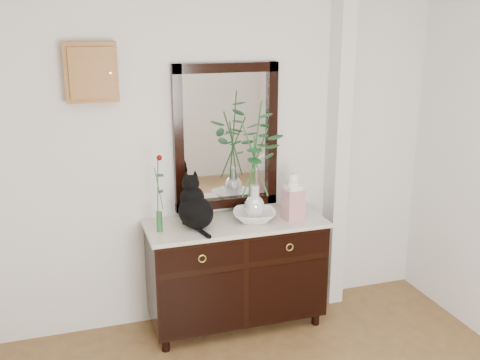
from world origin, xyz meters
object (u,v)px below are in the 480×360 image
object	(u,v)px
sideboard	(236,268)
lotus_bowl	(254,216)
cat	(196,202)
ginger_jar	(293,196)

from	to	relation	value
sideboard	lotus_bowl	xyz separation A→B (m)	(0.14, -0.02, 0.42)
cat	ginger_jar	distance (m)	0.73
cat	lotus_bowl	distance (m)	0.47
sideboard	ginger_jar	distance (m)	0.71
sideboard	cat	size ratio (longest dim) A/B	3.46
sideboard	lotus_bowl	size ratio (longest dim) A/B	4.17
sideboard	cat	xyz separation A→B (m)	(-0.31, -0.02, 0.57)
lotus_bowl	ginger_jar	distance (m)	0.32
cat	ginger_jar	xyz separation A→B (m)	(0.73, -0.05, -0.01)
sideboard	ginger_jar	bearing A→B (deg)	-9.17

